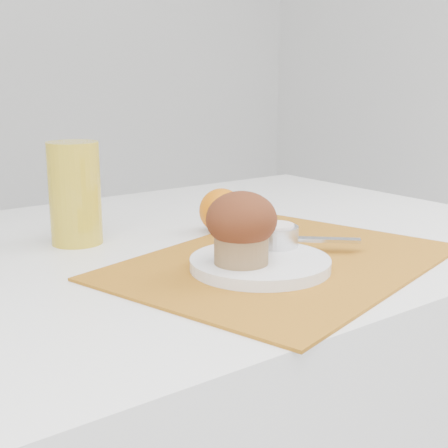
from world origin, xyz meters
TOP-DOWN VIEW (x-y plane):
  - placemat at (0.06, -0.13)m, footprint 0.54×0.46m
  - plate at (0.01, -0.14)m, footprint 0.24×0.24m
  - ramekin at (0.07, -0.11)m, footprint 0.08×0.08m
  - cream at (0.07, -0.11)m, footprint 0.06×0.06m
  - raspberry_near at (0.02, -0.09)m, footprint 0.02×0.02m
  - raspberry_far at (0.06, -0.11)m, footprint 0.02×0.02m
  - butter_knife at (0.11, -0.10)m, footprint 0.16×0.15m
  - orange at (0.10, 0.06)m, footprint 0.07×0.07m
  - juice_glass at (-0.12, 0.14)m, footprint 0.09×0.09m
  - muffin at (-0.02, -0.15)m, footprint 0.09×0.09m

SIDE VIEW (x-z plane):
  - placemat at x=0.06m, z-range 0.75..0.75m
  - plate at x=0.01m, z-range 0.75..0.77m
  - butter_knife at x=0.11m, z-range 0.77..0.77m
  - raspberry_near at x=0.02m, z-range 0.77..0.79m
  - raspberry_far at x=0.06m, z-range 0.77..0.79m
  - ramekin at x=0.07m, z-range 0.77..0.80m
  - orange at x=0.10m, z-range 0.75..0.82m
  - cream at x=0.07m, z-range 0.79..0.80m
  - muffin at x=-0.02m, z-range 0.77..0.86m
  - juice_glass at x=-0.12m, z-range 0.75..0.91m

